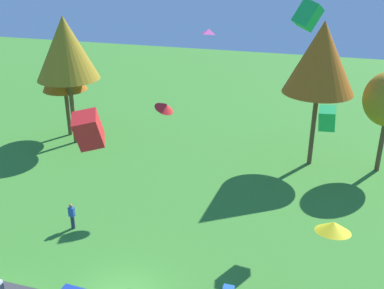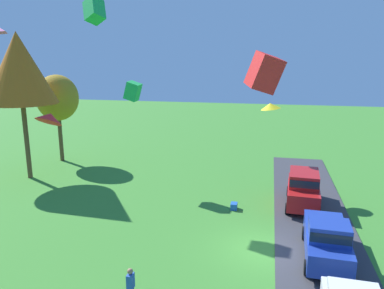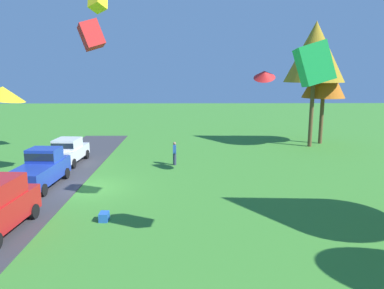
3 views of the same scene
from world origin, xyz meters
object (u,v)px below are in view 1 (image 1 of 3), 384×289
Objects in this scene: tree_right_of_center at (321,58)px; kite_delta_high_right at (165,106)px; person_beside_suv at (72,216)px; kite_box_low_drifter at (308,15)px; kite_box_mid_center at (327,118)px; tree_center_back at (63,69)px; kite_box_trailing_tail at (88,130)px; kite_diamond_high_left at (209,32)px; kite_delta_over_trees at (333,227)px; tree_left_of_center at (66,48)px.

tree_right_of_center is 12.47m from kite_delta_high_right.
kite_box_low_drifter is at bearing 28.80° from person_beside_suv.
kite_box_mid_center is at bearing -46.52° from kite_box_low_drifter.
tree_center_back is 24.04m from kite_box_mid_center.
kite_box_trailing_tail is at bearing -55.11° from tree_center_back.
tree_center_back is at bearing 146.95° from kite_delta_high_right.
kite_box_low_drifter is at bearing -97.93° from tree_right_of_center.
kite_box_low_drifter is 14.45m from kite_box_trailing_tail.
tree_center_back is at bearing 121.24° from person_beside_suv.
kite_diamond_high_left reaches higher than kite_delta_high_right.
kite_box_low_drifter is at bearing 133.48° from kite_box_mid_center.
kite_box_low_drifter is at bearing -17.93° from tree_center_back.
kite_box_trailing_tail is at bearing -125.38° from kite_box_low_drifter.
kite_box_low_drifter is 1.13× the size of kite_box_mid_center.
kite_diamond_high_left is at bearing 56.93° from person_beside_suv.
tree_right_of_center is at bearing 94.09° from kite_delta_over_trees.
tree_left_of_center is 8.60× the size of kite_delta_high_right.
kite_box_low_drifter is at bearing 100.93° from kite_delta_over_trees.
kite_delta_high_right is at bearing -170.57° from kite_box_low_drifter.
kite_box_trailing_tail is 10.26m from kite_delta_high_right.
kite_box_low_drifter reaches higher than kite_delta_high_right.
tree_left_of_center is at bearing 167.72° from kite_diamond_high_left.
kite_box_low_drifter is 10.23m from kite_delta_high_right.
person_beside_suv is 1.18× the size of kite_box_trailing_tail.
kite_box_trailing_tail is 1.15× the size of kite_box_mid_center.
tree_left_of_center is 11.52× the size of kite_diamond_high_left.
person_beside_suv is 20.61m from tree_right_of_center.
tree_center_back reaches higher than kite_delta_over_trees.
kite_box_mid_center is at bearing -2.59° from kite_delta_high_right.
kite_box_low_drifter is 1.03× the size of kite_delta_over_trees.
kite_box_low_drifter is at bearing -20.79° from kite_diamond_high_left.
tree_left_of_center is 20.38m from kite_box_low_drifter.
kite_diamond_high_left reaches higher than kite_box_mid_center.
tree_left_of_center is at bearing 141.80° from kite_delta_over_trees.
person_beside_suv is at bearing -58.76° from tree_center_back.
person_beside_suv is 0.15× the size of tree_right_of_center.
kite_box_trailing_tail is at bearing -45.91° from person_beside_suv.
kite_box_trailing_tail is at bearing -88.84° from kite_delta_high_right.
tree_right_of_center is 8.78m from kite_box_mid_center.
kite_box_mid_center is at bearing -27.62° from kite_diamond_high_left.
kite_diamond_high_left is at bearing -12.28° from tree_left_of_center.
tree_center_back is at bearing 159.19° from kite_box_mid_center.
person_beside_suv is 18.31m from kite_box_low_drifter.
kite_box_low_drifter is (19.29, -5.24, 4.00)m from tree_left_of_center.
tree_left_of_center reaches higher than tree_center_back.
kite_delta_over_trees is (8.69, -14.16, -4.73)m from kite_diamond_high_left.
kite_diamond_high_left is at bearing -16.60° from tree_center_back.
kite_diamond_high_left is 17.28m from kite_delta_over_trees.
kite_diamond_high_left is at bearing 159.21° from kite_box_low_drifter.
person_beside_suv is 1.33× the size of kite_delta_high_right.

